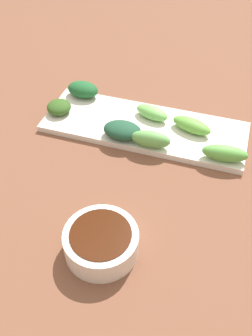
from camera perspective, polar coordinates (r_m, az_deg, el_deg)
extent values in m
cube|color=brown|center=(0.64, -0.38, -1.66)|extent=(2.10, 2.10, 0.02)
cylinder|color=silver|center=(0.53, -3.80, -11.26)|extent=(0.10, 0.10, 0.04)
cylinder|color=#3B1808|center=(0.52, -3.84, -10.75)|extent=(0.09, 0.09, 0.03)
cube|color=silver|center=(0.72, 2.74, 6.26)|extent=(0.14, 0.39, 0.01)
ellipsoid|color=#2E531C|center=(0.76, -10.19, 9.14)|extent=(0.05, 0.05, 0.02)
ellipsoid|color=#70BC5A|center=(0.73, 3.98, 8.43)|extent=(0.05, 0.07, 0.02)
ellipsoid|color=#60A73E|center=(0.71, 9.98, 6.42)|extent=(0.05, 0.08, 0.02)
ellipsoid|color=#1D4932|center=(0.68, -0.55, 5.76)|extent=(0.05, 0.07, 0.03)
ellipsoid|color=#60A451|center=(0.66, 3.78, 4.40)|extent=(0.03, 0.07, 0.03)
ellipsoid|color=#5CA947|center=(0.66, 14.84, 2.20)|extent=(0.04, 0.08, 0.03)
ellipsoid|color=#1C572A|center=(0.79, -6.60, 11.81)|extent=(0.05, 0.07, 0.03)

